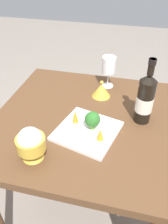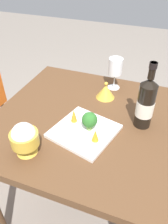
# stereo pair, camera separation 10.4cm
# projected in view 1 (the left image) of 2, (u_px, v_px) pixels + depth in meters

# --- Properties ---
(ground_plane) EXTENTS (8.00, 8.00, 0.00)m
(ground_plane) POSITION_uv_depth(u_px,v_px,m) (84.00, 201.00, 1.53)
(ground_plane) COLOR gray
(dining_table) EXTENTS (0.85, 0.85, 0.72)m
(dining_table) POSITION_uv_depth(u_px,v_px,m) (84.00, 131.00, 1.14)
(dining_table) COLOR brown
(dining_table) RESTS_ON ground_plane
(wine_bottle) EXTENTS (0.08, 0.08, 0.31)m
(wine_bottle) POSITION_uv_depth(u_px,v_px,m) (145.00, 99.00, 0.99)
(wine_bottle) COLOR black
(wine_bottle) RESTS_ON dining_table
(wine_glass) EXTENTS (0.08, 0.08, 0.18)m
(wine_glass) POSITION_uv_depth(u_px,v_px,m) (109.00, 66.00, 1.24)
(wine_glass) COLOR white
(wine_glass) RESTS_ON dining_table
(rice_bowl) EXTENTS (0.11, 0.11, 0.14)m
(rice_bowl) POSITION_uv_depth(u_px,v_px,m) (31.00, 143.00, 0.84)
(rice_bowl) COLOR gold
(rice_bowl) RESTS_ON dining_table
(rice_bowl_lid) EXTENTS (0.10, 0.10, 0.09)m
(rice_bowl_lid) POSITION_uv_depth(u_px,v_px,m) (101.00, 90.00, 1.21)
(rice_bowl_lid) COLOR gold
(rice_bowl_lid) RESTS_ON dining_table
(serving_plate) EXTENTS (0.30, 0.30, 0.02)m
(serving_plate) POSITION_uv_depth(u_px,v_px,m) (87.00, 131.00, 0.99)
(serving_plate) COLOR white
(serving_plate) RESTS_ON dining_table
(broccoli_floret) EXTENTS (0.07, 0.07, 0.09)m
(broccoli_floret) POSITION_uv_depth(u_px,v_px,m) (93.00, 120.00, 0.97)
(broccoli_floret) COLOR #729E4C
(broccoli_floret) RESTS_ON serving_plate
(carrot_garnish_left) EXTENTS (0.03, 0.03, 0.06)m
(carrot_garnish_left) POSITION_uv_depth(u_px,v_px,m) (75.00, 116.00, 1.01)
(carrot_garnish_left) COLOR orange
(carrot_garnish_left) RESTS_ON serving_plate
(carrot_garnish_right) EXTENTS (0.03, 0.03, 0.06)m
(carrot_garnish_right) POSITION_uv_depth(u_px,v_px,m) (100.00, 134.00, 0.93)
(carrot_garnish_right) COLOR orange
(carrot_garnish_right) RESTS_ON serving_plate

